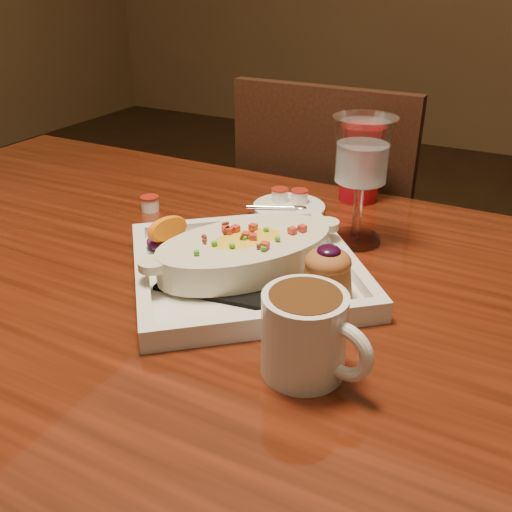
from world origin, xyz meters
The scene contains 8 objects.
table centered at (0.00, 0.00, 0.65)m, with size 1.50×0.90×0.75m.
chair_far centered at (0.00, 0.63, 0.51)m, with size 0.42×0.42×0.93m.
plate centered at (0.09, 0.04, 0.78)m, with size 0.43×0.43×0.08m.
coffee_mug centered at (0.24, -0.12, 0.80)m, with size 0.13×0.09×0.10m.
goblet centered at (0.18, 0.22, 0.89)m, with size 0.10×0.10×0.20m.
saucer centered at (0.03, 0.29, 0.76)m, with size 0.13×0.13×0.09m.
creamer_loose centered at (-0.19, 0.17, 0.76)m, with size 0.03×0.03×0.03m.
red_tumbler centered at (0.12, 0.40, 0.82)m, with size 0.08×0.08×0.14m, color #B60D18.
Camera 1 is at (0.43, -0.58, 1.15)m, focal length 40.00 mm.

